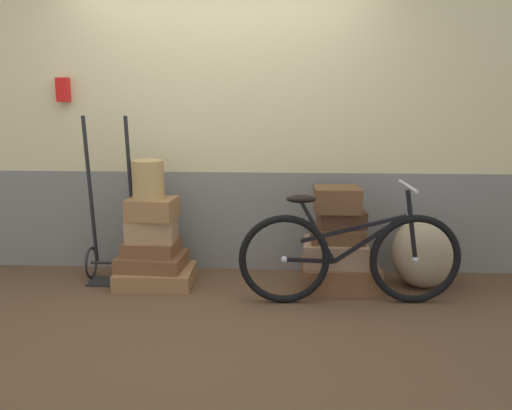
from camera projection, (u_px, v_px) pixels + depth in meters
ground at (211, 304)px, 4.22m from camera, size 8.42×5.20×0.06m
station_building at (223, 113)px, 4.76m from camera, size 6.42×0.74×2.74m
suitcase_0 at (156, 276)px, 4.55m from camera, size 0.62×0.48×0.13m
suitcase_1 at (152, 261)px, 4.55m from camera, size 0.56×0.46×0.11m
suitcase_2 at (152, 247)px, 4.54m from camera, size 0.46×0.37×0.11m
suitcase_3 at (152, 229)px, 4.52m from camera, size 0.39×0.32×0.19m
suitcase_4 at (152, 208)px, 4.45m from camera, size 0.40×0.33×0.17m
suitcase_5 at (340, 275)px, 4.46m from camera, size 0.62×0.51×0.20m
suitcase_6 at (335, 252)px, 4.43m from camera, size 0.53×0.45×0.18m
suitcase_7 at (337, 234)px, 4.41m from camera, size 0.43×0.33×0.11m
suitcase_8 at (341, 218)px, 4.42m from camera, size 0.39×0.31×0.14m
suitcase_9 at (337, 199)px, 4.34m from camera, size 0.36×0.30×0.19m
wicker_basket at (148, 179)px, 4.41m from camera, size 0.25×0.25×0.31m
luggage_trolley at (113, 241)px, 4.61m from camera, size 0.42×0.36×1.38m
burlap_sack at (424, 252)px, 4.44m from camera, size 0.51×0.43×0.58m
bicycle at (349, 257)px, 4.09m from camera, size 1.66×0.46×0.91m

